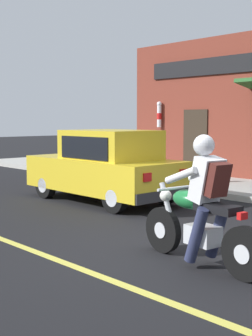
% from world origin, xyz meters
% --- Properties ---
extents(ground_plane, '(80.00, 80.00, 0.00)m').
position_xyz_m(ground_plane, '(0.00, 0.00, 0.00)').
color(ground_plane, black).
extents(sidewalk_curb, '(2.60, 22.00, 0.14)m').
position_xyz_m(sidewalk_curb, '(4.90, 3.00, 0.07)').
color(sidewalk_curb, '#ADAAA3').
rests_on(sidewalk_curb, ground).
extents(motorcycle_with_rider, '(0.62, 2.02, 1.62)m').
position_xyz_m(motorcycle_with_rider, '(-0.63, -0.54, 0.68)').
color(motorcycle_with_rider, black).
rests_on(motorcycle_with_rider, ground).
extents(car_hatchback, '(1.66, 3.79, 1.57)m').
position_xyz_m(car_hatchback, '(1.48, 3.73, 0.77)').
color(car_hatchback, black).
rests_on(car_hatchback, ground).
extents(traffic_cone, '(0.36, 0.36, 0.60)m').
position_xyz_m(traffic_cone, '(5.09, 3.33, 0.43)').
color(traffic_cone, black).
rests_on(traffic_cone, sidewalk_curb).
extents(fire_hydrant, '(0.36, 0.24, 0.88)m').
position_xyz_m(fire_hydrant, '(4.83, 6.69, 0.57)').
color(fire_hydrant, red).
rests_on(fire_hydrant, sidewalk_curb).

